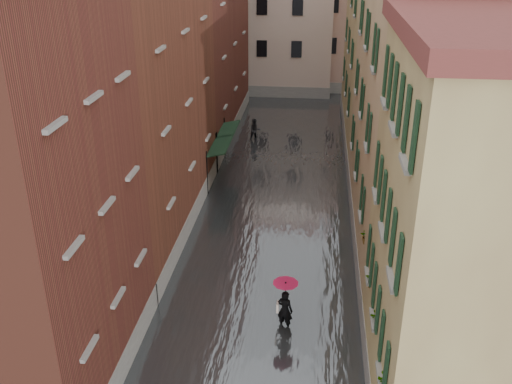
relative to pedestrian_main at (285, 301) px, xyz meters
The scene contains 15 objects.
ground 2.15m from the pedestrian_main, 129.87° to the right, with size 120.00×120.00×0.00m, color #5B5A5D.
floodwater 11.77m from the pedestrian_main, 95.49° to the left, with size 10.00×60.00×0.20m, color #424549.
building_left_near 10.23m from the pedestrian_main, 157.63° to the right, with size 6.00×8.00×13.00m, color brown.
building_left_mid 12.23m from the pedestrian_main, 136.68° to the left, with size 6.00×14.00×12.50m, color brown.
building_left_far 24.75m from the pedestrian_main, 109.72° to the left, with size 6.00×16.00×14.00m, color brown.
building_right_near 8.12m from the pedestrian_main, 29.62° to the right, with size 6.00×8.00×11.50m, color olive.
building_right_mid 10.99m from the pedestrian_main, 52.49° to the left, with size 6.00×14.00×13.00m, color tan.
building_right_far 23.84m from the pedestrian_main, 75.45° to the left, with size 6.00×16.00×11.50m, color olive.
building_end_cream 37.26m from the pedestrian_main, 96.41° to the left, with size 12.00×9.00×13.00m, color beige.
building_end_pink 39.25m from the pedestrian_main, 82.81° to the left, with size 10.00×9.00×12.00m, color tan.
awning_near 13.76m from the pedestrian_main, 109.63° to the left, with size 1.09×3.33×2.80m.
awning_far 16.54m from the pedestrian_main, 106.21° to the left, with size 1.09×3.17×2.80m.
window_planters 4.34m from the pedestrian_main, 35.98° to the right, with size 0.59×8.56×0.84m.
pedestrian_main is the anchor object (origin of this frame).
pedestrian_far 21.01m from the pedestrian_main, 99.45° to the left, with size 0.84×0.66×1.73m, color black.
Camera 1 is at (1.96, -16.22, 13.81)m, focal length 40.00 mm.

